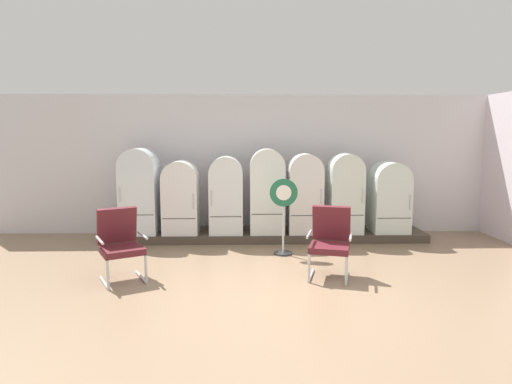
{
  "coord_description": "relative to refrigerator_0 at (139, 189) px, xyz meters",
  "views": [
    {
      "loc": [
        -0.41,
        -5.54,
        2.09
      ],
      "look_at": [
        -0.19,
        2.75,
        0.97
      ],
      "focal_mm": 31.03,
      "sensor_mm": 36.0,
      "label": 1
    }
  ],
  "objects": [
    {
      "name": "armchair_left",
      "position": [
        0.24,
        -2.27,
        -0.47
      ],
      "size": [
        0.8,
        0.83,
        1.03
      ],
      "color": "silver",
      "rests_on": "ground"
    },
    {
      "name": "refrigerator_1",
      "position": [
        0.79,
        -0.01,
        -0.13
      ],
      "size": [
        0.67,
        0.64,
        1.4
      ],
      "color": "white",
      "rests_on": "display_plinth"
    },
    {
      "name": "refrigerator_4",
      "position": [
        3.18,
        -0.03,
        -0.05
      ],
      "size": [
        0.65,
        0.61,
        1.54
      ],
      "color": "white",
      "rests_on": "display_plinth"
    },
    {
      "name": "refrigerator_0",
      "position": [
        0.0,
        0.0,
        0.0
      ],
      "size": [
        0.69,
        0.67,
        1.64
      ],
      "color": "white",
      "rests_on": "display_plinth"
    },
    {
      "name": "sign_stand",
      "position": [
        2.68,
        -1.03,
        -0.38
      ],
      "size": [
        0.48,
        0.32,
        1.32
      ],
      "color": "#2D2D30",
      "rests_on": "ground"
    },
    {
      "name": "armchair_right",
      "position": [
        3.26,
        -2.21,
        -0.47
      ],
      "size": [
        0.73,
        0.77,
        1.03
      ],
      "color": "silver",
      "rests_on": "ground"
    },
    {
      "name": "refrigerator_2",
      "position": [
        1.66,
        0.01,
        -0.08
      ],
      "size": [
        0.64,
        0.68,
        1.48
      ],
      "color": "white",
      "rests_on": "display_plinth"
    },
    {
      "name": "back_wall",
      "position": [
        2.42,
        0.75,
        0.42
      ],
      "size": [
        11.76,
        0.12,
        2.86
      ],
      "color": "silver",
      "rests_on": "ground"
    },
    {
      "name": "refrigerator_3",
      "position": [
        2.45,
        -0.03,
        -0.0
      ],
      "size": [
        0.66,
        0.61,
        1.63
      ],
      "color": "white",
      "rests_on": "display_plinth"
    },
    {
      "name": "refrigerator_5",
      "position": [
        3.97,
        -0.02,
        -0.05
      ],
      "size": [
        0.64,
        0.63,
        1.53
      ],
      "color": "silver",
      "rests_on": "display_plinth"
    },
    {
      "name": "display_plinth",
      "position": [
        2.42,
        0.12,
        -0.95
      ],
      "size": [
        6.23,
        0.95,
        0.16
      ],
      "primitive_type": "cube",
      "color": "#463C30",
      "rests_on": "ground"
    },
    {
      "name": "refrigerator_6",
      "position": [
        4.84,
        0.02,
        -0.15
      ],
      "size": [
        0.69,
        0.7,
        1.37
      ],
      "color": "silver",
      "rests_on": "display_plinth"
    },
    {
      "name": "ground",
      "position": [
        2.42,
        -2.91,
        -1.05
      ],
      "size": [
        12.0,
        10.0,
        0.05
      ],
      "primitive_type": "cube",
      "color": "#8A6E54"
    }
  ]
}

